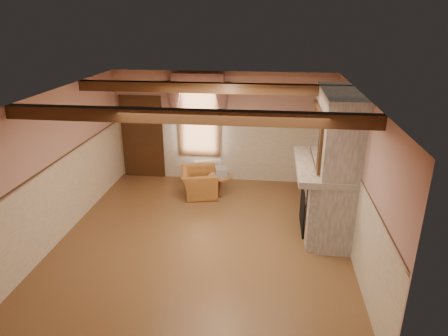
# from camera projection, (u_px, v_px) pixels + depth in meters

# --- Properties ---
(floor) EXTENTS (5.50, 6.00, 0.01)m
(floor) POSITION_uv_depth(u_px,v_px,m) (204.00, 237.00, 7.82)
(floor) COLOR brown
(floor) RESTS_ON ground
(ceiling) EXTENTS (5.50, 6.00, 0.01)m
(ceiling) POSITION_uv_depth(u_px,v_px,m) (201.00, 94.00, 6.82)
(ceiling) COLOR silver
(ceiling) RESTS_ON wall_back
(wall_back) EXTENTS (5.50, 0.02, 2.80)m
(wall_back) POSITION_uv_depth(u_px,v_px,m) (223.00, 127.00, 10.10)
(wall_back) COLOR tan
(wall_back) RESTS_ON floor
(wall_front) EXTENTS (5.50, 0.02, 2.80)m
(wall_front) POSITION_uv_depth(u_px,v_px,m) (158.00, 265.00, 4.54)
(wall_front) COLOR tan
(wall_front) RESTS_ON floor
(wall_left) EXTENTS (0.02, 6.00, 2.80)m
(wall_left) POSITION_uv_depth(u_px,v_px,m) (61.00, 164.00, 7.63)
(wall_left) COLOR tan
(wall_left) RESTS_ON floor
(wall_right) EXTENTS (0.02, 6.00, 2.80)m
(wall_right) POSITION_uv_depth(u_px,v_px,m) (357.00, 177.00, 7.02)
(wall_right) COLOR tan
(wall_right) RESTS_ON floor
(wainscot) EXTENTS (5.50, 6.00, 1.50)m
(wainscot) POSITION_uv_depth(u_px,v_px,m) (203.00, 202.00, 7.55)
(wainscot) COLOR beige
(wainscot) RESTS_ON floor
(chair_rail) EXTENTS (5.50, 6.00, 0.08)m
(chair_rail) POSITION_uv_depth(u_px,v_px,m) (203.00, 165.00, 7.28)
(chair_rail) COLOR black
(chair_rail) RESTS_ON wainscot
(firebox) EXTENTS (0.20, 0.95, 0.90)m
(firebox) POSITION_uv_depth(u_px,v_px,m) (307.00, 208.00, 8.00)
(firebox) COLOR black
(firebox) RESTS_ON floor
(armchair) EXTENTS (1.03, 1.12, 0.62)m
(armchair) POSITION_uv_depth(u_px,v_px,m) (199.00, 182.00, 9.55)
(armchair) COLOR #9E662D
(armchair) RESTS_ON floor
(side_table) EXTENTS (0.72, 0.72, 0.55)m
(side_table) POSITION_uv_depth(u_px,v_px,m) (220.00, 186.00, 9.42)
(side_table) COLOR brown
(side_table) RESTS_ON floor
(book_stack) EXTENTS (0.33, 0.37, 0.20)m
(book_stack) POSITION_uv_depth(u_px,v_px,m) (221.00, 172.00, 9.30)
(book_stack) COLOR #B7AD8C
(book_stack) RESTS_ON side_table
(radiator) EXTENTS (0.72, 0.40, 0.60)m
(radiator) POSITION_uv_depth(u_px,v_px,m) (208.00, 171.00, 10.26)
(radiator) COLOR white
(radiator) RESTS_ON floor
(bowl) EXTENTS (0.32, 0.32, 0.08)m
(bowl) POSITION_uv_depth(u_px,v_px,m) (324.00, 162.00, 7.54)
(bowl) COLOR brown
(bowl) RESTS_ON mantel
(mantel_clock) EXTENTS (0.14, 0.24, 0.20)m
(mantel_clock) POSITION_uv_depth(u_px,v_px,m) (321.00, 148.00, 8.14)
(mantel_clock) COLOR black
(mantel_clock) RESTS_ON mantel
(oil_lamp) EXTENTS (0.11, 0.11, 0.28)m
(oil_lamp) POSITION_uv_depth(u_px,v_px,m) (322.00, 149.00, 7.96)
(oil_lamp) COLOR gold
(oil_lamp) RESTS_ON mantel
(candle_red) EXTENTS (0.06, 0.06, 0.16)m
(candle_red) POSITION_uv_depth(u_px,v_px,m) (327.00, 166.00, 7.24)
(candle_red) COLOR maroon
(candle_red) RESTS_ON mantel
(jar_yellow) EXTENTS (0.06, 0.06, 0.12)m
(jar_yellow) POSITION_uv_depth(u_px,v_px,m) (326.00, 166.00, 7.32)
(jar_yellow) COLOR gold
(jar_yellow) RESTS_ON mantel
(fireplace) EXTENTS (0.85, 2.00, 2.80)m
(fireplace) POSITION_uv_depth(u_px,v_px,m) (333.00, 164.00, 7.61)
(fireplace) COLOR gray
(fireplace) RESTS_ON floor
(mantel) EXTENTS (1.05, 2.05, 0.12)m
(mantel) POSITION_uv_depth(u_px,v_px,m) (323.00, 166.00, 7.64)
(mantel) COLOR gray
(mantel) RESTS_ON fireplace
(overmantel_mirror) EXTENTS (0.06, 1.44, 1.04)m
(overmantel_mirror) POSITION_uv_depth(u_px,v_px,m) (316.00, 135.00, 7.44)
(overmantel_mirror) COLOR silver
(overmantel_mirror) RESTS_ON fireplace
(door) EXTENTS (1.10, 0.10, 2.10)m
(door) POSITION_uv_depth(u_px,v_px,m) (143.00, 138.00, 10.40)
(door) COLOR black
(door) RESTS_ON floor
(window) EXTENTS (1.06, 0.08, 2.02)m
(window) POSITION_uv_depth(u_px,v_px,m) (199.00, 117.00, 10.05)
(window) COLOR white
(window) RESTS_ON wall_back
(window_drapes) EXTENTS (1.30, 0.14, 1.40)m
(window_drapes) POSITION_uv_depth(u_px,v_px,m) (198.00, 94.00, 9.75)
(window_drapes) COLOR gray
(window_drapes) RESTS_ON wall_back
(ceiling_beam_front) EXTENTS (5.50, 0.18, 0.20)m
(ceiling_beam_front) POSITION_uv_depth(u_px,v_px,m) (187.00, 116.00, 5.74)
(ceiling_beam_front) COLOR black
(ceiling_beam_front) RESTS_ON ceiling
(ceiling_beam_back) EXTENTS (5.50, 0.18, 0.20)m
(ceiling_beam_back) POSITION_uv_depth(u_px,v_px,m) (212.00, 88.00, 7.96)
(ceiling_beam_back) COLOR black
(ceiling_beam_back) RESTS_ON ceiling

